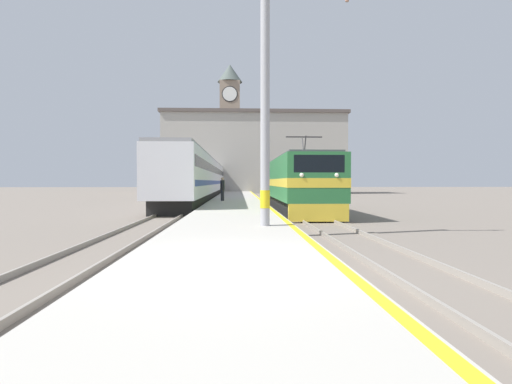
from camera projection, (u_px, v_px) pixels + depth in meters
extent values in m
plane|color=#70665B|center=(237.00, 202.00, 37.44)|extent=(200.00, 200.00, 0.00)
cube|color=#ADA89E|center=(236.00, 202.00, 32.44)|extent=(4.23, 140.00, 0.42)
cube|color=yellow|center=(260.00, 200.00, 32.52)|extent=(0.20, 140.00, 0.00)
cube|color=#70665B|center=(283.00, 205.00, 32.61)|extent=(2.84, 140.00, 0.02)
cube|color=gray|center=(274.00, 204.00, 32.58)|extent=(0.07, 140.00, 0.14)
cube|color=gray|center=(292.00, 204.00, 32.64)|extent=(0.07, 140.00, 0.14)
cube|color=#70665B|center=(192.00, 205.00, 32.29)|extent=(2.84, 140.00, 0.02)
cube|color=gray|center=(183.00, 204.00, 32.25)|extent=(0.07, 140.00, 0.14)
cube|color=gray|center=(201.00, 204.00, 32.32)|extent=(0.07, 140.00, 0.14)
cube|color=black|center=(293.00, 203.00, 26.51)|extent=(2.46, 15.60, 0.90)
cube|color=#286B38|center=(293.00, 179.00, 26.47)|extent=(2.90, 16.96, 2.37)
cube|color=gold|center=(293.00, 182.00, 26.48)|extent=(2.92, 16.98, 0.44)
cube|color=gold|center=(318.00, 213.00, 18.19)|extent=(2.75, 0.30, 0.81)
cube|color=black|center=(319.00, 164.00, 18.04)|extent=(2.32, 0.12, 0.80)
sphere|color=white|center=(302.00, 175.00, 17.98)|extent=(0.20, 0.20, 0.20)
sphere|color=white|center=(337.00, 175.00, 18.05)|extent=(0.20, 0.20, 0.20)
cube|color=#4C4C51|center=(293.00, 160.00, 26.44)|extent=(2.61, 16.11, 0.12)
cylinder|color=#333333|center=(305.00, 145.00, 21.84)|extent=(0.06, 0.63, 1.03)
cylinder|color=#333333|center=(303.00, 147.00, 22.54)|extent=(0.06, 0.63, 1.03)
cube|color=#262626|center=(304.00, 137.00, 22.17)|extent=(2.03, 0.08, 0.06)
cube|color=black|center=(205.00, 194.00, 45.11)|extent=(2.46, 47.29, 0.90)
cube|color=silver|center=(205.00, 177.00, 45.05)|extent=(2.90, 49.26, 3.08)
cube|color=black|center=(205.00, 171.00, 45.04)|extent=(2.92, 48.27, 0.64)
cube|color=navy|center=(205.00, 182.00, 45.07)|extent=(2.92, 48.27, 0.36)
cube|color=gray|center=(205.00, 162.00, 45.01)|extent=(2.67, 49.26, 0.20)
cylinder|color=#9E9EA3|center=(265.00, 95.00, 13.34)|extent=(0.31, 0.31, 8.76)
cylinder|color=yellow|center=(265.00, 199.00, 13.43)|extent=(0.33, 0.33, 0.60)
cylinder|color=#23232D|center=(222.00, 195.00, 30.83)|extent=(0.26, 0.26, 0.87)
cylinder|color=black|center=(222.00, 185.00, 30.81)|extent=(0.34, 0.34, 0.72)
sphere|color=tan|center=(222.00, 179.00, 30.80)|extent=(0.23, 0.23, 0.23)
cube|color=gray|center=(230.00, 137.00, 72.84)|extent=(3.59, 3.59, 19.99)
cylinder|color=black|center=(230.00, 94.00, 70.83)|extent=(2.81, 0.06, 2.81)
cylinder|color=white|center=(230.00, 94.00, 70.80)|extent=(2.51, 0.10, 2.51)
cone|color=#47514C|center=(230.00, 73.00, 72.53)|extent=(4.49, 4.49, 3.23)
cube|color=#A8A399|center=(254.00, 155.00, 64.36)|extent=(28.39, 8.39, 12.36)
cube|color=#564C47|center=(254.00, 115.00, 64.19)|extent=(28.99, 8.99, 0.50)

